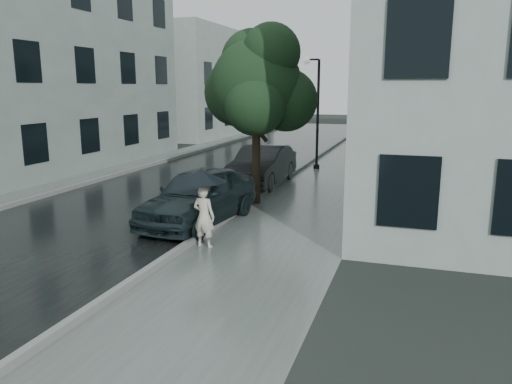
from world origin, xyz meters
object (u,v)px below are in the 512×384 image
(pedestrian, at_px, (204,217))
(car_far, at_px, (262,165))
(lamp_post, at_px, (315,106))
(car_near, at_px, (199,196))
(street_tree, at_px, (257,84))

(pedestrian, relative_size, car_far, 0.32)
(pedestrian, bearing_deg, lamp_post, -84.38)
(lamp_post, xyz_separation_m, car_near, (-1.09, -10.24, -2.09))
(street_tree, xyz_separation_m, car_near, (-0.75, -2.88, -3.00))
(street_tree, bearing_deg, car_far, 104.41)
(car_near, xyz_separation_m, car_far, (0.00, 5.80, -0.02))
(lamp_post, distance_m, car_far, 5.03)
(pedestrian, bearing_deg, street_tree, -80.99)
(car_far, bearing_deg, pedestrian, -81.99)
(street_tree, bearing_deg, lamp_post, 87.36)
(pedestrian, height_order, street_tree, street_tree)
(pedestrian, xyz_separation_m, lamp_post, (0.09, 12.17, 2.12))
(lamp_post, bearing_deg, car_far, -107.60)
(pedestrian, relative_size, street_tree, 0.26)
(car_near, bearing_deg, car_far, 95.77)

